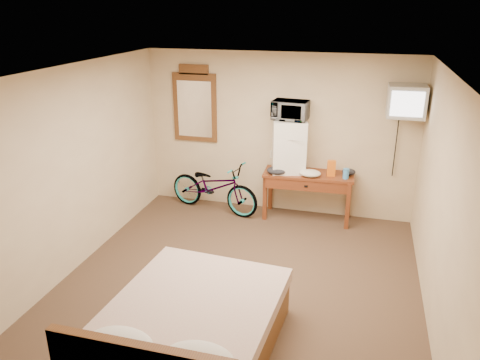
# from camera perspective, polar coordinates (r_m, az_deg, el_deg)

# --- Properties ---
(room) EXTENTS (4.60, 4.64, 2.50)m
(room) POSITION_cam_1_polar(r_m,az_deg,el_deg) (5.18, -0.08, -0.81)
(room) COLOR #4B3525
(room) RESTS_ON ground
(desk) EXTENTS (1.37, 0.58, 0.75)m
(desk) POSITION_cam_1_polar(r_m,az_deg,el_deg) (7.15, 8.27, -0.17)
(desk) COLOR maroon
(desk) RESTS_ON floor
(mini_fridge) EXTENTS (0.58, 0.57, 0.80)m
(mini_fridge) POSITION_cam_1_polar(r_m,az_deg,el_deg) (7.09, 5.98, 4.18)
(mini_fridge) COLOR white
(mini_fridge) RESTS_ON desk
(microwave) EXTENTS (0.54, 0.39, 0.28)m
(microwave) POSITION_cam_1_polar(r_m,az_deg,el_deg) (6.96, 6.15, 8.45)
(microwave) COLOR white
(microwave) RESTS_ON mini_fridge
(snack_bag) EXTENTS (0.13, 0.09, 0.24)m
(snack_bag) POSITION_cam_1_polar(r_m,az_deg,el_deg) (7.05, 11.07, 1.42)
(snack_bag) COLOR orange
(snack_bag) RESTS_ON desk
(blue_cup) EXTENTS (0.09, 0.09, 0.15)m
(blue_cup) POSITION_cam_1_polar(r_m,az_deg,el_deg) (7.00, 12.79, 0.76)
(blue_cup) COLOR #4193E0
(blue_cup) RESTS_ON desk
(cloth_cream) EXTENTS (0.32, 0.25, 0.10)m
(cloth_cream) POSITION_cam_1_polar(r_m,az_deg,el_deg) (7.00, 8.55, 0.83)
(cloth_cream) COLOR beige
(cloth_cream) RESTS_ON desk
(cloth_dark_a) EXTENTS (0.30, 0.22, 0.11)m
(cloth_dark_a) POSITION_cam_1_polar(r_m,az_deg,el_deg) (7.03, 4.49, 1.15)
(cloth_dark_a) COLOR black
(cloth_dark_a) RESTS_ON desk
(cloth_dark_b) EXTENTS (0.20, 0.16, 0.09)m
(cloth_dark_b) POSITION_cam_1_polar(r_m,az_deg,el_deg) (7.18, 13.12, 0.99)
(cloth_dark_b) COLOR black
(cloth_dark_b) RESTS_ON desk
(crt_television) EXTENTS (0.51, 0.59, 0.44)m
(crt_television) POSITION_cam_1_polar(r_m,az_deg,el_deg) (6.81, 19.62, 9.05)
(crt_television) COLOR black
(crt_television) RESTS_ON room
(wall_mirror) EXTENTS (0.72, 0.04, 1.22)m
(wall_mirror) POSITION_cam_1_polar(r_m,az_deg,el_deg) (7.56, -5.53, 9.11)
(wall_mirror) COLOR brown
(wall_mirror) RESTS_ON room
(bicycle) EXTENTS (1.65, 0.90, 0.82)m
(bicycle) POSITION_cam_1_polar(r_m,az_deg,el_deg) (7.49, -3.19, -0.80)
(bicycle) COLOR black
(bicycle) RESTS_ON floor
(bed) EXTENTS (1.63, 2.08, 0.90)m
(bed) POSITION_cam_1_polar(r_m,az_deg,el_deg) (4.57, -6.53, -18.16)
(bed) COLOR brown
(bed) RESTS_ON floor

